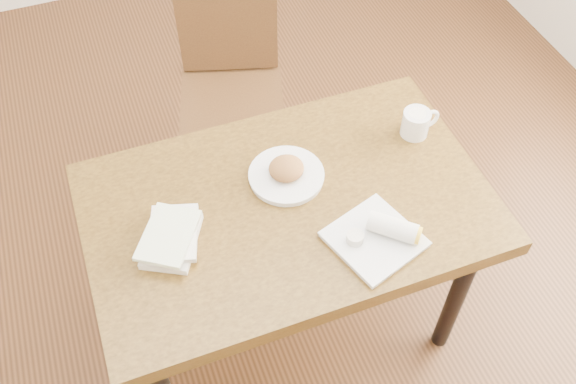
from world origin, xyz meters
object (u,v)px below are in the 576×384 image
object	(u,v)px
table	(288,219)
plate_scone	(286,173)
chair_far	(231,75)
coffee_mug	(417,122)
book_stack	(171,237)
plate_burrito	(380,236)

from	to	relation	value
table	plate_scone	distance (m)	0.15
table	plate_scone	xyz separation A→B (m)	(0.03, 0.09, 0.11)
chair_far	plate_scone	distance (m)	0.79
coffee_mug	book_stack	bearing A→B (deg)	-170.29
table	plate_burrito	distance (m)	0.32
chair_far	plate_burrito	size ratio (longest dim) A/B	3.22
plate_scone	coffee_mug	distance (m)	0.47
table	coffee_mug	size ratio (longest dim) A/B	9.11
coffee_mug	book_stack	xyz separation A→B (m)	(-0.87, -0.15, -0.02)
plate_burrito	chair_far	bearing A→B (deg)	97.07
plate_scone	plate_burrito	xyz separation A→B (m)	(0.17, -0.32, 0.00)
chair_far	plate_scone	size ratio (longest dim) A/B	3.98
plate_burrito	book_stack	distance (m)	0.60
table	plate_scone	world-z (taller)	plate_scone
coffee_mug	plate_burrito	bearing A→B (deg)	-130.32
book_stack	plate_burrito	bearing A→B (deg)	-19.89
table	chair_far	xyz separation A→B (m)	(0.07, 0.85, -0.12)
chair_far	plate_burrito	world-z (taller)	chair_far
plate_burrito	book_stack	bearing A→B (deg)	160.11
plate_burrito	table	bearing A→B (deg)	131.62
plate_burrito	book_stack	world-z (taller)	plate_burrito
table	plate_burrito	bearing A→B (deg)	-48.38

